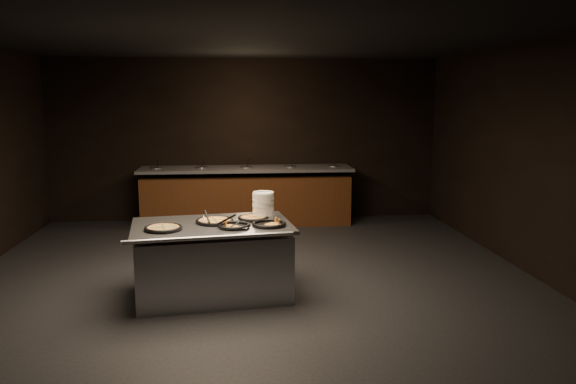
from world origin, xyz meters
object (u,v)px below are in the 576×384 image
at_px(plate_stack, 263,205).
at_px(pan_cheese_whole, 215,221).
at_px(serving_counter, 213,261).
at_px(pan_veggie_whole, 163,228).

height_order(plate_stack, pan_cheese_whole, plate_stack).
bearing_deg(pan_cheese_whole, serving_counter, -112.93).
bearing_deg(pan_veggie_whole, pan_cheese_whole, 29.80).
bearing_deg(plate_stack, pan_cheese_whole, -157.99).
relative_size(serving_counter, plate_stack, 6.28).
bearing_deg(serving_counter, plate_stack, 19.17).
height_order(pan_veggie_whole, pan_cheese_whole, same).
bearing_deg(serving_counter, pan_cheese_whole, 59.63).
relative_size(plate_stack, pan_cheese_whole, 0.70).
bearing_deg(pan_veggie_whole, plate_stack, 25.93).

